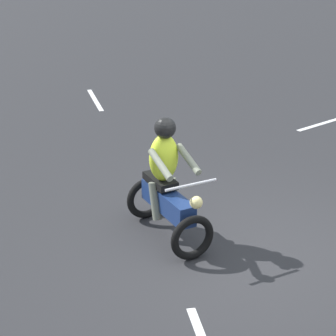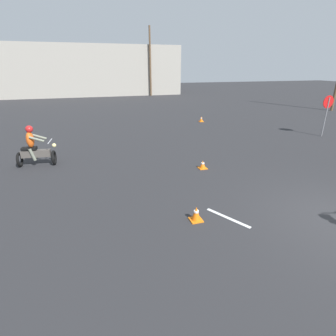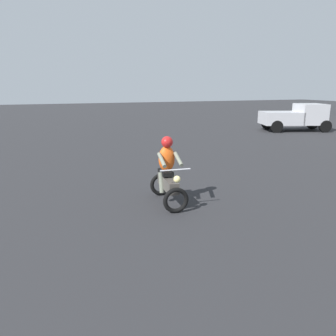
# 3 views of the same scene
# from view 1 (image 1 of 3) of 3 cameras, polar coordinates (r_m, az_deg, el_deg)

# --- Properties ---
(ground_plane) EXTENTS (120.00, 120.00, 0.00)m
(ground_plane) POSITION_cam_1_polar(r_m,az_deg,el_deg) (8.42, 7.57, -7.73)
(ground_plane) COLOR #28282B
(motorcycle_rider_foreground) EXTENTS (0.97, 1.56, 1.66)m
(motorcycle_rider_foreground) POSITION_cam_1_polar(r_m,az_deg,el_deg) (8.53, -0.11, -1.62)
(motorcycle_rider_foreground) COLOR black
(motorcycle_rider_foreground) RESTS_ON ground
(lane_stripe_w) EXTENTS (1.58, 0.24, 0.01)m
(lane_stripe_w) POSITION_cam_1_polar(r_m,az_deg,el_deg) (13.56, 13.49, 3.85)
(lane_stripe_w) COLOR silver
(lane_stripe_w) RESTS_ON ground
(lane_stripe_sw) EXTENTS (0.88, 1.56, 0.01)m
(lane_stripe_sw) POSITION_cam_1_polar(r_m,az_deg,el_deg) (14.81, -6.37, 5.92)
(lane_stripe_sw) COLOR silver
(lane_stripe_sw) RESTS_ON ground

